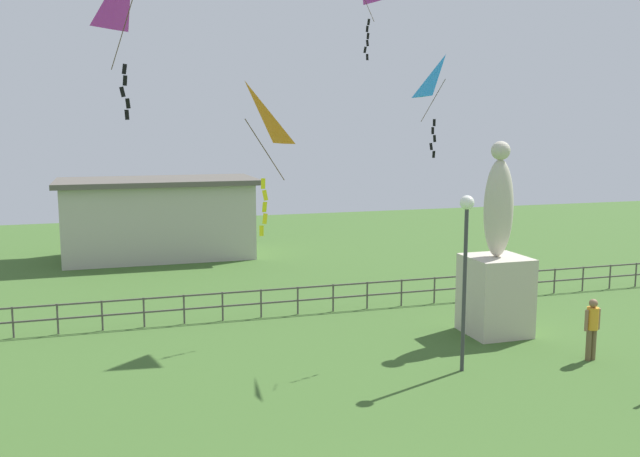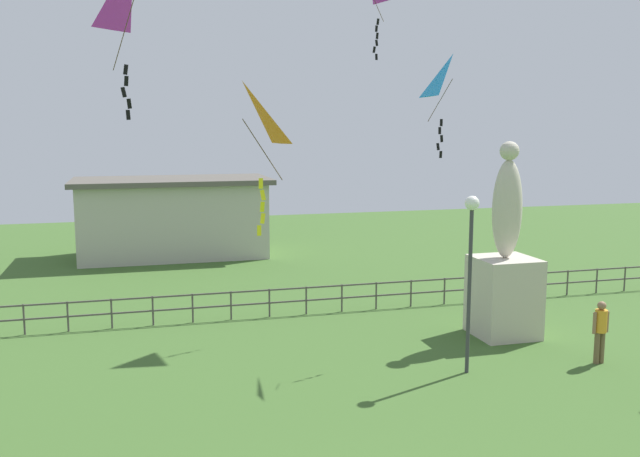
% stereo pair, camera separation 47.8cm
% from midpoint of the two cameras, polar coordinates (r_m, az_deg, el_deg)
% --- Properties ---
extents(statue_monument, '(1.75, 1.75, 5.83)m').
position_cam_midpoint_polar(statue_monument, '(21.34, 15.69, -3.80)').
color(statue_monument, beige).
rests_on(statue_monument, ground_plane).
extents(lamppost, '(0.36, 0.36, 4.55)m').
position_cam_midpoint_polar(lamppost, '(17.58, 13.17, -1.41)').
color(lamppost, '#38383D').
rests_on(lamppost, ground_plane).
extents(person_4, '(0.51, 0.31, 1.69)m').
position_cam_midpoint_polar(person_4, '(19.88, 22.91, -7.61)').
color(person_4, brown).
rests_on(person_4, ground_plane).
extents(kite_0, '(1.09, 1.24, 2.76)m').
position_cam_midpoint_polar(kite_0, '(19.65, 11.61, 11.89)').
color(kite_0, '#198CD1').
extents(kite_1, '(1.00, 1.00, 3.09)m').
position_cam_midpoint_polar(kite_1, '(14.25, -14.17, 17.92)').
color(kite_1, '#B22DB2').
extents(kite_4, '(1.21, 0.86, 2.74)m').
position_cam_midpoint_polar(kite_4, '(12.68, -5.24, 8.57)').
color(kite_4, orange).
extents(waterfront_railing, '(36.01, 0.06, 0.95)m').
position_cam_midpoint_polar(waterfront_railing, '(22.62, -6.66, -6.01)').
color(waterfront_railing, '#4C4742').
rests_on(waterfront_railing, ground_plane).
extents(pavilion_building, '(9.30, 4.86, 3.79)m').
position_cam_midpoint_polar(pavilion_building, '(34.02, -11.72, 0.96)').
color(pavilion_building, '#B7B2A3').
rests_on(pavilion_building, ground_plane).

